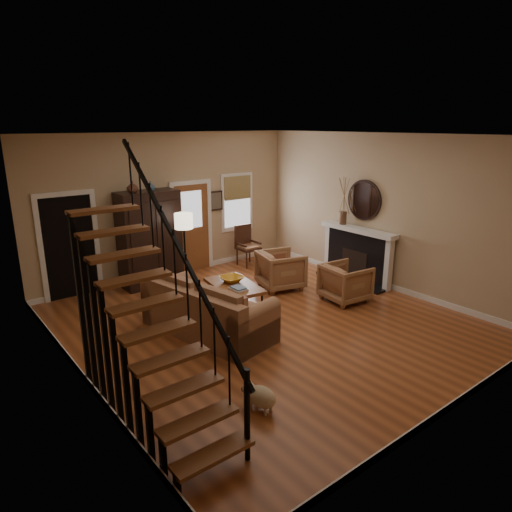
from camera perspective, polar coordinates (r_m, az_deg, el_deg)
room at (r=9.06m, az=-7.92°, el=3.50°), size 7.00×7.33×3.30m
staircase at (r=5.38m, az=-13.12°, el=-4.74°), size 0.94×2.80×3.20m
fireplace at (r=10.58m, az=12.67°, el=0.83°), size 0.33×1.95×2.30m
armoire at (r=10.24m, az=-13.15°, el=2.09°), size 1.30×0.60×2.10m
vase_a at (r=9.79m, az=-15.20°, el=8.32°), size 0.24×0.24×0.25m
vase_b at (r=9.96m, az=-13.06°, el=8.48°), size 0.20×0.20×0.21m
sofa at (r=7.88m, az=-6.06°, el=-6.55°), size 1.47×2.52×0.88m
coffee_table at (r=8.92m, az=-2.72°, el=-5.03°), size 0.96×1.40×0.50m
bowl at (r=8.96m, az=-3.05°, el=-2.88°), size 0.44×0.44×0.11m
books at (r=8.53m, az=-2.23°, el=-4.05°), size 0.24×0.32×0.06m
armchair_left at (r=9.41m, az=11.12°, el=-3.28°), size 0.93×0.91×0.77m
armchair_right at (r=9.95m, az=3.12°, el=-1.75°), size 1.10×1.09×0.82m
floor_lamp at (r=9.81m, az=-8.86°, el=0.45°), size 0.51×0.51×1.68m
side_chair at (r=11.48m, az=-0.99°, el=1.26°), size 0.54×0.54×1.02m
dog at (r=6.00m, az=0.71°, el=-17.36°), size 0.36×0.50×0.33m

